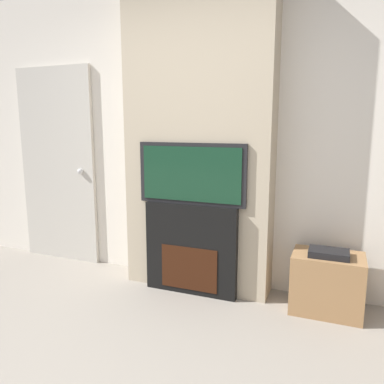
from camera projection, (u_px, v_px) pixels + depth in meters
The scene contains 6 objects.
wall_back at pixel (206, 134), 3.33m from camera, with size 6.00×0.06×2.70m.
chimney_breast at pixel (198, 134), 3.16m from camera, with size 1.28×0.30×2.70m.
fireplace at pixel (192, 249), 3.20m from camera, with size 0.81×0.15×0.78m.
television at pixel (192, 174), 3.08m from camera, with size 0.93×0.07×0.51m.
media_stand at pixel (327, 282), 2.88m from camera, with size 0.53×0.36×0.51m.
entry_door at pixel (58, 166), 3.93m from camera, with size 0.91×0.09×2.01m.
Camera 1 is at (1.13, -1.15, 1.43)m, focal length 35.00 mm.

